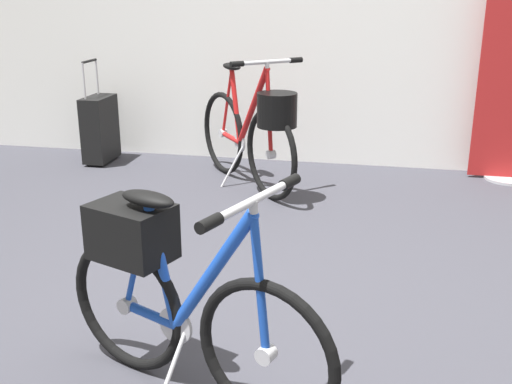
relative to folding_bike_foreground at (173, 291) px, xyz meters
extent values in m
plane|color=#38383F|center=(0.22, 0.48, -0.38)|extent=(7.01, 7.01, 0.00)
cylinder|color=#B7B7BC|center=(1.63, 2.93, -0.37)|extent=(0.36, 0.36, 0.02)
torus|color=black|center=(0.35, -0.13, -0.12)|extent=(0.51, 0.22, 0.53)
cylinder|color=#B7B7BC|center=(0.35, -0.13, -0.12)|extent=(0.07, 0.07, 0.06)
torus|color=black|center=(-0.21, 0.08, -0.12)|extent=(0.51, 0.22, 0.53)
cylinder|color=#B7B7BC|center=(-0.21, 0.08, -0.12)|extent=(0.07, 0.07, 0.06)
cylinder|color=#1947B2|center=(-0.11, 0.04, -0.13)|extent=(0.23, 0.12, 0.05)
cylinder|color=#1947B2|center=(0.16, -0.06, 0.11)|extent=(0.35, 0.17, 0.51)
cylinder|color=#1947B2|center=(-0.04, 0.02, 0.08)|extent=(0.14, 0.08, 0.44)
cylinder|color=#1947B2|center=(-0.11, 0.04, -0.13)|extent=(0.23, 0.11, 0.04)
cylinder|color=#1947B2|center=(0.33, -0.13, 0.12)|extent=(0.08, 0.05, 0.48)
cylinder|color=#1947B2|center=(-0.15, 0.06, 0.09)|extent=(0.15, 0.07, 0.43)
ellipsoid|color=black|center=(-0.09, 0.03, 0.32)|extent=(0.24, 0.16, 0.05)
cylinder|color=#B7B7BC|center=(0.31, -0.12, 0.37)|extent=(0.03, 0.03, 0.04)
cylinder|color=#B7B7BC|center=(0.31, -0.12, 0.39)|extent=(0.18, 0.42, 0.03)
cylinder|color=black|center=(0.23, -0.32, 0.39)|extent=(0.07, 0.10, 0.04)
cylinder|color=black|center=(0.39, 0.09, 0.39)|extent=(0.07, 0.10, 0.04)
cylinder|color=#B7B7BC|center=(0.00, 0.00, -0.13)|extent=(0.14, 0.06, 0.14)
cylinder|color=#B7B7BC|center=(0.01, -0.10, -0.26)|extent=(0.08, 0.19, 0.25)
cube|color=black|center=(-0.17, 0.06, 0.18)|extent=(0.33, 0.29, 0.20)
torus|color=black|center=(-0.05, 2.12, -0.07)|extent=(0.44, 0.50, 0.63)
cylinder|color=#B7B7BC|center=(-0.05, 2.12, -0.07)|extent=(0.08, 0.08, 0.06)
torus|color=black|center=(-0.52, 2.66, -0.07)|extent=(0.44, 0.50, 0.63)
cylinder|color=#B7B7BC|center=(-0.52, 2.66, -0.07)|extent=(0.08, 0.08, 0.06)
cylinder|color=red|center=(-0.43, 2.56, -0.08)|extent=(0.21, 0.23, 0.05)
cylinder|color=red|center=(-0.21, 2.31, 0.20)|extent=(0.31, 0.35, 0.60)
cylinder|color=red|center=(-0.38, 2.50, 0.17)|extent=(0.13, 0.14, 0.52)
cylinder|color=red|center=(-0.43, 2.56, -0.08)|extent=(0.20, 0.22, 0.04)
cylinder|color=red|center=(-0.07, 2.14, 0.21)|extent=(0.08, 0.08, 0.57)
cylinder|color=red|center=(-0.47, 2.60, 0.18)|extent=(0.13, 0.15, 0.51)
ellipsoid|color=black|center=(-0.42, 2.54, 0.45)|extent=(0.21, 0.23, 0.05)
cylinder|color=#B7B7BC|center=(-0.08, 2.16, 0.51)|extent=(0.03, 0.03, 0.04)
cylinder|color=#B7B7BC|center=(-0.08, 2.16, 0.53)|extent=(0.35, 0.31, 0.03)
cylinder|color=black|center=(-0.25, 2.02, 0.53)|extent=(0.09, 0.09, 0.04)
cylinder|color=black|center=(0.08, 2.31, 0.53)|extent=(0.09, 0.09, 0.04)
cylinder|color=#B7B7BC|center=(-0.34, 2.46, -0.09)|extent=(0.10, 0.12, 0.14)
cylinder|color=#B7B7BC|center=(-0.37, 2.36, -0.24)|extent=(0.16, 0.14, 0.29)
cylinder|color=black|center=(0.00, 2.07, 0.24)|extent=(0.37, 0.37, 0.22)
cube|color=black|center=(-1.58, 2.76, -0.10)|extent=(0.18, 0.36, 0.52)
cylinder|color=#B7B7BC|center=(-1.62, 2.64, 0.30)|extent=(0.02, 0.02, 0.28)
cylinder|color=#B7B7BC|center=(-1.62, 2.87, 0.30)|extent=(0.02, 0.02, 0.28)
cylinder|color=black|center=(-1.62, 2.76, 0.44)|extent=(0.02, 0.23, 0.02)
cylinder|color=black|center=(-1.52, 2.63, -0.36)|extent=(0.04, 0.02, 0.04)
cylinder|color=black|center=(-1.52, 2.88, -0.36)|extent=(0.04, 0.02, 0.04)
camera|label=1|loc=(0.67, -1.83, 1.01)|focal=43.59mm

